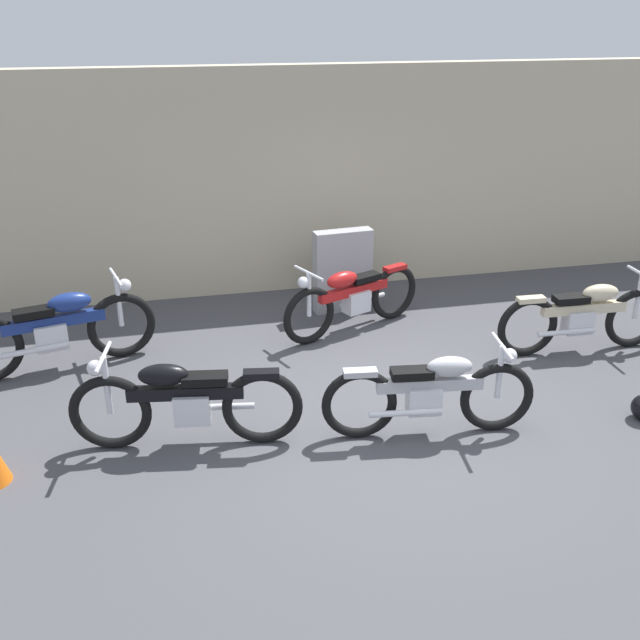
{
  "coord_description": "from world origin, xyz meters",
  "views": [
    {
      "loc": [
        -1.9,
        -5.46,
        3.57
      ],
      "look_at": [
        -0.39,
        1.23,
        0.55
      ],
      "focal_mm": 40.35,
      "sensor_mm": 36.0,
      "label": 1
    }
  ],
  "objects_px": {
    "stone_marker": "(343,271)",
    "motorcycle_black": "(184,402)",
    "motorcycle_silver": "(431,393)",
    "motorcycle_red": "(352,298)",
    "motorcycle_blue": "(57,329)",
    "motorcycle_cream": "(584,316)"
  },
  "relations": [
    {
      "from": "stone_marker",
      "to": "motorcycle_black",
      "type": "relative_size",
      "value": 0.52
    },
    {
      "from": "motorcycle_black",
      "to": "motorcycle_silver",
      "type": "relative_size",
      "value": 1.04
    },
    {
      "from": "motorcycle_red",
      "to": "motorcycle_blue",
      "type": "height_order",
      "value": "motorcycle_blue"
    },
    {
      "from": "motorcycle_red",
      "to": "motorcycle_cream",
      "type": "xyz_separation_m",
      "value": [
        2.35,
        -1.09,
        0.01
      ]
    },
    {
      "from": "motorcycle_red",
      "to": "motorcycle_blue",
      "type": "relative_size",
      "value": 0.88
    },
    {
      "from": "motorcycle_red",
      "to": "motorcycle_black",
      "type": "bearing_deg",
      "value": 22.34
    },
    {
      "from": "motorcycle_blue",
      "to": "motorcycle_silver",
      "type": "xyz_separation_m",
      "value": [
        3.37,
        -2.06,
        -0.04
      ]
    },
    {
      "from": "stone_marker",
      "to": "motorcycle_cream",
      "type": "bearing_deg",
      "value": -37.13
    },
    {
      "from": "motorcycle_red",
      "to": "motorcycle_black",
      "type": "distance_m",
      "value": 2.88
    },
    {
      "from": "motorcycle_blue",
      "to": "motorcycle_black",
      "type": "height_order",
      "value": "motorcycle_blue"
    },
    {
      "from": "motorcycle_blue",
      "to": "motorcycle_black",
      "type": "distance_m",
      "value": 2.15
    },
    {
      "from": "motorcycle_black",
      "to": "motorcycle_blue",
      "type": "bearing_deg",
      "value": -46.44
    },
    {
      "from": "motorcycle_cream",
      "to": "motorcycle_silver",
      "type": "relative_size",
      "value": 1.03
    },
    {
      "from": "motorcycle_red",
      "to": "motorcycle_black",
      "type": "relative_size",
      "value": 0.91
    },
    {
      "from": "motorcycle_blue",
      "to": "motorcycle_silver",
      "type": "height_order",
      "value": "motorcycle_blue"
    },
    {
      "from": "stone_marker",
      "to": "motorcycle_cream",
      "type": "height_order",
      "value": "stone_marker"
    },
    {
      "from": "stone_marker",
      "to": "motorcycle_black",
      "type": "distance_m",
      "value": 3.4
    },
    {
      "from": "motorcycle_silver",
      "to": "stone_marker",
      "type": "bearing_deg",
      "value": 98.0
    },
    {
      "from": "motorcycle_silver",
      "to": "motorcycle_cream",
      "type": "bearing_deg",
      "value": 35.77
    },
    {
      "from": "motorcycle_red",
      "to": "motorcycle_blue",
      "type": "distance_m",
      "value": 3.28
    },
    {
      "from": "stone_marker",
      "to": "motorcycle_red",
      "type": "bearing_deg",
      "value": -94.48
    },
    {
      "from": "motorcycle_blue",
      "to": "motorcycle_black",
      "type": "xyz_separation_m",
      "value": [
        1.23,
        -1.77,
        -0.02
      ]
    }
  ]
}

